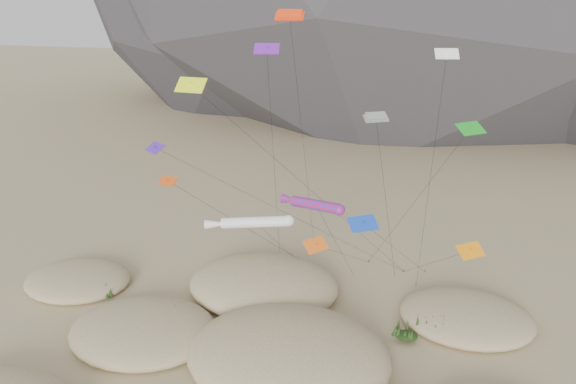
% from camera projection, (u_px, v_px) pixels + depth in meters
% --- Properties ---
extents(dunes, '(52.42, 36.67, 4.41)m').
position_uv_depth(dunes, '(246.00, 358.00, 45.81)').
color(dunes, '#CCB789').
rests_on(dunes, ground).
extents(dune_grass, '(41.91, 27.62, 1.44)m').
position_uv_depth(dune_grass, '(258.00, 365.00, 44.90)').
color(dune_grass, black).
rests_on(dune_grass, ground).
extents(kite_stakes, '(18.04, 4.59, 0.30)m').
position_uv_depth(kite_stakes, '(344.00, 267.00, 62.33)').
color(kite_stakes, '#3F2D1E').
rests_on(kite_stakes, ground).
extents(rainbow_tube_kite, '(6.46, 11.68, 12.36)m').
position_uv_depth(rainbow_tube_kite, '(313.00, 205.00, 48.70)').
color(rainbow_tube_kite, red).
rests_on(rainbow_tube_kite, ground).
extents(white_tube_kite, '(7.35, 17.02, 11.96)m').
position_uv_depth(white_tube_kite, '(251.00, 222.00, 45.84)').
color(white_tube_kite, silver).
rests_on(white_tube_kite, ground).
extents(orange_parafoil, '(2.59, 16.92, 27.74)m').
position_uv_depth(orange_parafoil, '(290.00, 21.00, 44.12)').
color(orange_parafoil, '#FA360D').
rests_on(orange_parafoil, ground).
extents(multi_parafoil, '(2.65, 12.60, 20.16)m').
position_uv_depth(multi_parafoil, '(376.00, 121.00, 44.05)').
color(multi_parafoil, '#E74318').
rests_on(multi_parafoil, ground).
extents(delta_kites, '(29.88, 22.33, 24.98)m').
position_uv_depth(delta_kites, '(310.00, 153.00, 45.11)').
color(delta_kites, '#189E21').
rests_on(delta_kites, ground).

